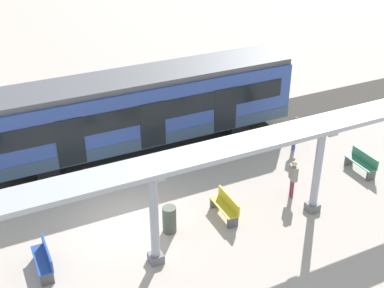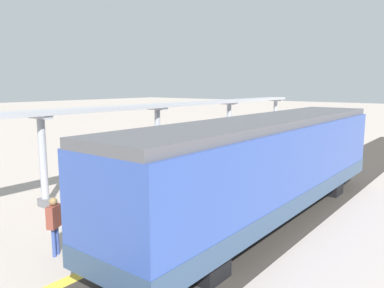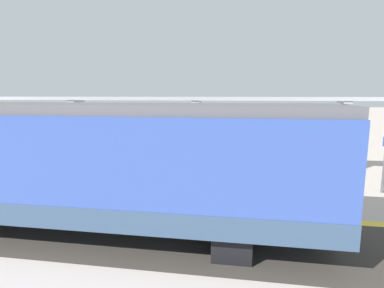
{
  "view_description": "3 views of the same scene",
  "coord_description": "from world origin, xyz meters",
  "px_view_note": "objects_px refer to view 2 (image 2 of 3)",
  "views": [
    {
      "loc": [
        14.16,
        -4.4,
        10.96
      ],
      "look_at": [
        -1.47,
        3.37,
        1.49
      ],
      "focal_mm": 47.08,
      "sensor_mm": 36.0,
      "label": 1
    },
    {
      "loc": [
        -10.22,
        13.74,
        4.53
      ],
      "look_at": [
        -0.43,
        1.17,
        2.04
      ],
      "focal_mm": 35.41,
      "sensor_mm": 36.0,
      "label": 2
    },
    {
      "loc": [
        -12.09,
        -2.11,
        3.71
      ],
      "look_at": [
        1.21,
        0.06,
        1.55
      ],
      "focal_mm": 28.96,
      "sensor_mm": 36.0,
      "label": 3
    }
  ],
  "objects_px": {
    "platform_info_sign": "(268,137)",
    "passenger_by_the_benches": "(65,185)",
    "passenger_waiting_near_edge": "(54,220)",
    "bench_far_end": "(126,183)",
    "canopy_pillar_third": "(158,141)",
    "bench_mid_platform": "(268,145)",
    "bench_near_end": "(214,160)",
    "canopy_pillar_fourth": "(43,161)",
    "trash_bin": "(162,173)",
    "canopy_pillar_second": "(229,129)",
    "train_near_carriage": "(268,167)",
    "canopy_pillar_nearest": "(275,121)"
  },
  "relations": [
    {
      "from": "platform_info_sign",
      "to": "canopy_pillar_second",
      "type": "bearing_deg",
      "value": 21.78
    },
    {
      "from": "bench_mid_platform",
      "to": "passenger_waiting_near_edge",
      "type": "xyz_separation_m",
      "value": [
        -2.91,
        18.2,
        0.56
      ]
    },
    {
      "from": "passenger_waiting_near_edge",
      "to": "passenger_by_the_benches",
      "type": "xyz_separation_m",
      "value": [
        2.99,
        -2.31,
        -0.03
      ]
    },
    {
      "from": "train_near_carriage",
      "to": "canopy_pillar_fourth",
      "type": "relative_size",
      "value": 4.03
    },
    {
      "from": "bench_mid_platform",
      "to": "passenger_waiting_near_edge",
      "type": "relative_size",
      "value": 0.95
    },
    {
      "from": "canopy_pillar_third",
      "to": "passenger_waiting_near_edge",
      "type": "distance_m",
      "value": 9.33
    },
    {
      "from": "canopy_pillar_third",
      "to": "bench_far_end",
      "type": "relative_size",
      "value": 2.27
    },
    {
      "from": "canopy_pillar_fourth",
      "to": "platform_info_sign",
      "type": "distance_m",
      "value": 13.92
    },
    {
      "from": "platform_info_sign",
      "to": "passenger_by_the_benches",
      "type": "relative_size",
      "value": 1.41
    },
    {
      "from": "canopy_pillar_fourth",
      "to": "bench_mid_platform",
      "type": "height_order",
      "value": "canopy_pillar_fourth"
    },
    {
      "from": "canopy_pillar_nearest",
      "to": "passenger_by_the_benches",
      "type": "height_order",
      "value": "canopy_pillar_nearest"
    },
    {
      "from": "canopy_pillar_third",
      "to": "trash_bin",
      "type": "bearing_deg",
      "value": 139.93
    },
    {
      "from": "bench_far_end",
      "to": "bench_near_end",
      "type": "bearing_deg",
      "value": -90.73
    },
    {
      "from": "bench_mid_platform",
      "to": "platform_info_sign",
      "type": "bearing_deg",
      "value": 115.65
    },
    {
      "from": "train_near_carriage",
      "to": "platform_info_sign",
      "type": "bearing_deg",
      "value": -63.35
    },
    {
      "from": "bench_far_end",
      "to": "passenger_by_the_benches",
      "type": "bearing_deg",
      "value": 89.36
    },
    {
      "from": "canopy_pillar_fourth",
      "to": "bench_near_end",
      "type": "distance_m",
      "value": 9.61
    },
    {
      "from": "passenger_by_the_benches",
      "to": "bench_near_end",
      "type": "bearing_deg",
      "value": -90.7
    },
    {
      "from": "canopy_pillar_third",
      "to": "passenger_waiting_near_edge",
      "type": "xyz_separation_m",
      "value": [
        -4.06,
        8.37,
        -0.74
      ]
    },
    {
      "from": "train_near_carriage",
      "to": "passenger_by_the_benches",
      "type": "distance_m",
      "value": 7.22
    },
    {
      "from": "canopy_pillar_second",
      "to": "platform_info_sign",
      "type": "bearing_deg",
      "value": -158.22
    },
    {
      "from": "bench_far_end",
      "to": "canopy_pillar_second",
      "type": "bearing_deg",
      "value": -83.55
    },
    {
      "from": "bench_far_end",
      "to": "platform_info_sign",
      "type": "bearing_deg",
      "value": -96.2
    },
    {
      "from": "bench_near_end",
      "to": "bench_mid_platform",
      "type": "xyz_separation_m",
      "value": [
        0.04,
        -6.61,
        0.0
      ]
    },
    {
      "from": "bench_far_end",
      "to": "passenger_waiting_near_edge",
      "type": "distance_m",
      "value": 6.0
    },
    {
      "from": "canopy_pillar_third",
      "to": "bench_mid_platform",
      "type": "bearing_deg",
      "value": -96.66
    },
    {
      "from": "canopy_pillar_nearest",
      "to": "bench_far_end",
      "type": "xyz_separation_m",
      "value": [
        -1.11,
        16.39,
        -1.3
      ]
    },
    {
      "from": "bench_near_end",
      "to": "platform_info_sign",
      "type": "xyz_separation_m",
      "value": [
        -1.08,
        -4.28,
        0.89
      ]
    },
    {
      "from": "canopy_pillar_fourth",
      "to": "bench_far_end",
      "type": "distance_m",
      "value": 3.48
    },
    {
      "from": "bench_near_end",
      "to": "platform_info_sign",
      "type": "distance_m",
      "value": 4.5
    },
    {
      "from": "bench_near_end",
      "to": "trash_bin",
      "type": "relative_size",
      "value": 1.52
    },
    {
      "from": "bench_near_end",
      "to": "canopy_pillar_second",
      "type": "bearing_deg",
      "value": -70.61
    },
    {
      "from": "train_near_carriage",
      "to": "canopy_pillar_second",
      "type": "bearing_deg",
      "value": -51.23
    },
    {
      "from": "canopy_pillar_third",
      "to": "bench_far_end",
      "type": "bearing_deg",
      "value": 109.19
    },
    {
      "from": "canopy_pillar_second",
      "to": "canopy_pillar_third",
      "type": "xyz_separation_m",
      "value": [
        0.0,
        6.6,
        0.0
      ]
    },
    {
      "from": "train_near_carriage",
      "to": "bench_mid_platform",
      "type": "relative_size",
      "value": 9.11
    },
    {
      "from": "train_near_carriage",
      "to": "passenger_waiting_near_edge",
      "type": "distance_m",
      "value": 6.79
    },
    {
      "from": "train_near_carriage",
      "to": "bench_far_end",
      "type": "height_order",
      "value": "train_near_carriage"
    },
    {
      "from": "canopy_pillar_third",
      "to": "bench_mid_platform",
      "type": "xyz_separation_m",
      "value": [
        -1.15,
        -9.84,
        -1.3
      ]
    },
    {
      "from": "canopy_pillar_nearest",
      "to": "canopy_pillar_third",
      "type": "xyz_separation_m",
      "value": [
        0.0,
        13.22,
        0.0
      ]
    },
    {
      "from": "trash_bin",
      "to": "canopy_pillar_third",
      "type": "bearing_deg",
      "value": -40.07
    },
    {
      "from": "canopy_pillar_nearest",
      "to": "platform_info_sign",
      "type": "relative_size",
      "value": 1.56
    },
    {
      "from": "canopy_pillar_second",
      "to": "passenger_by_the_benches",
      "type": "relative_size",
      "value": 2.21
    },
    {
      "from": "bench_far_end",
      "to": "platform_info_sign",
      "type": "xyz_separation_m",
      "value": [
        -1.16,
        -10.69,
        0.89
      ]
    },
    {
      "from": "train_near_carriage",
      "to": "passenger_waiting_near_edge",
      "type": "xyz_separation_m",
      "value": [
        3.19,
        5.94,
        -0.83
      ]
    },
    {
      "from": "train_near_carriage",
      "to": "bench_far_end",
      "type": "distance_m",
      "value": 6.35
    },
    {
      "from": "canopy_pillar_fourth",
      "to": "bench_far_end",
      "type": "xyz_separation_m",
      "value": [
        -1.11,
        -3.03,
        -1.3
      ]
    },
    {
      "from": "canopy_pillar_nearest",
      "to": "passenger_by_the_benches",
      "type": "xyz_separation_m",
      "value": [
        -1.07,
        19.27,
        -0.77
      ]
    },
    {
      "from": "platform_info_sign",
      "to": "bench_near_end",
      "type": "bearing_deg",
      "value": 75.85
    },
    {
      "from": "canopy_pillar_nearest",
      "to": "passenger_by_the_benches",
      "type": "relative_size",
      "value": 2.21
    }
  ]
}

